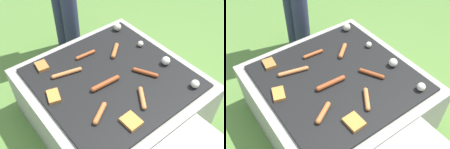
{
  "view_description": "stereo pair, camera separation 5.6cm",
  "coord_description": "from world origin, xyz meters",
  "views": [
    {
      "loc": [
        0.9,
        -0.72,
        1.52
      ],
      "look_at": [
        0.0,
        0.0,
        0.4
      ],
      "focal_mm": 42.0,
      "sensor_mm": 36.0,
      "label": 1
    },
    {
      "loc": [
        0.93,
        -0.67,
        1.52
      ],
      "look_at": [
        0.0,
        0.0,
        0.4
      ],
      "focal_mm": 42.0,
      "sensor_mm": 36.0,
      "label": 2
    }
  ],
  "objects": [
    {
      "name": "sausage_front_left",
      "position": [
        -0.27,
        -0.01,
        0.39
      ],
      "size": [
        0.03,
        0.15,
        0.02
      ],
      "color": "#A34C23",
      "rests_on": "grill"
    },
    {
      "name": "sausage_back_center",
      "position": [
        0.19,
        -0.23,
        0.4
      ],
      "size": [
        0.09,
        0.14,
        0.03
      ],
      "color": "#B7602D",
      "rests_on": "grill"
    },
    {
      "name": "sausage_front_right",
      "position": [
        0.03,
        -0.07,
        0.4
      ],
      "size": [
        0.04,
        0.2,
        0.03
      ],
      "color": "#93421E",
      "rests_on": "grill"
    },
    {
      "name": "sausage_mid_left",
      "position": [
        0.25,
        0.02,
        0.4
      ],
      "size": [
        0.14,
        0.11,
        0.03
      ],
      "color": "#C6753D",
      "rests_on": "grill"
    },
    {
      "name": "ground_plane",
      "position": [
        0.0,
        0.0,
        0.0
      ],
      "size": [
        14.0,
        14.0,
        0.0
      ],
      "primitive_type": "plane",
      "color": "#567F38"
    },
    {
      "name": "mushroom_row",
      "position": [
        -0.01,
        0.34,
        0.41
      ],
      "size": [
        0.79,
        0.07,
        0.06
      ],
      "color": "beige",
      "rests_on": "grill"
    },
    {
      "name": "sausage_back_left",
      "position": [
        -0.19,
        -0.21,
        0.39
      ],
      "size": [
        0.07,
        0.19,
        0.03
      ],
      "color": "#C6753D",
      "rests_on": "grill"
    },
    {
      "name": "grill",
      "position": [
        0.0,
        0.0,
        0.19
      ],
      "size": [
        0.99,
        0.99,
        0.38
      ],
      "color": "#9E998E",
      "rests_on": "ground_plane"
    },
    {
      "name": "bread_slice_left",
      "position": [
        -0.08,
        -0.36,
        0.39
      ],
      "size": [
        0.12,
        0.09,
        0.02
      ],
      "color": "#D18438",
      "rests_on": "grill"
    },
    {
      "name": "bread_slice_center",
      "position": [
        -0.35,
        -0.29,
        0.39
      ],
      "size": [
        0.1,
        0.08,
        0.02
      ],
      "color": "#B27033",
      "rests_on": "grill"
    },
    {
      "name": "sausage_front_center",
      "position": [
        -0.17,
        0.17,
        0.4
      ],
      "size": [
        0.11,
        0.13,
        0.03
      ],
      "color": "#B7602D",
      "rests_on": "grill"
    },
    {
      "name": "sausage_back_right",
      "position": [
        0.11,
        0.18,
        0.39
      ],
      "size": [
        0.15,
        0.09,
        0.03
      ],
      "color": "#93421E",
      "rests_on": "grill"
    },
    {
      "name": "bread_slice_right",
      "position": [
        0.33,
        -0.13,
        0.39
      ],
      "size": [
        0.1,
        0.09,
        0.02
      ],
      "color": "#D18438",
      "rests_on": "grill"
    }
  ]
}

